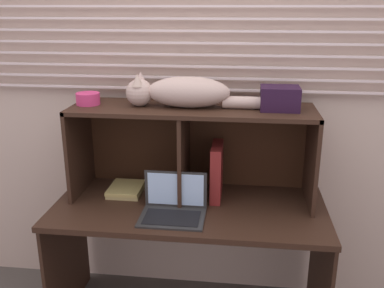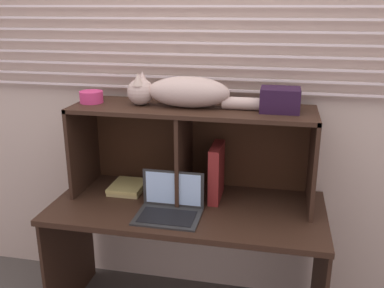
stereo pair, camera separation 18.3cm
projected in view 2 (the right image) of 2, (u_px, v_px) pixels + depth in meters
name	position (u px, v px, depth m)	size (l,w,h in m)	color
back_panel_with_blinds	(201.00, 90.00, 2.44)	(4.40, 0.08, 2.50)	beige
desk	(187.00, 228.00, 2.31)	(1.43, 0.65, 0.71)	#311E14
hutch_shelf_unit	(192.00, 134.00, 2.31)	(1.27, 0.38, 0.50)	#311E14
cat	(182.00, 92.00, 2.21)	(0.75, 0.18, 0.17)	#BEA499
laptop	(170.00, 207.00, 2.16)	(0.32, 0.24, 0.20)	#292929
binder_upright	(216.00, 172.00, 2.31)	(0.06, 0.23, 0.30)	maroon
book_stack	(128.00, 187.00, 2.44)	(0.18, 0.22, 0.04)	tan
small_basket	(91.00, 97.00, 2.33)	(0.13, 0.13, 0.06)	#CC366E
storage_box	(280.00, 100.00, 2.12)	(0.19, 0.16, 0.12)	black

